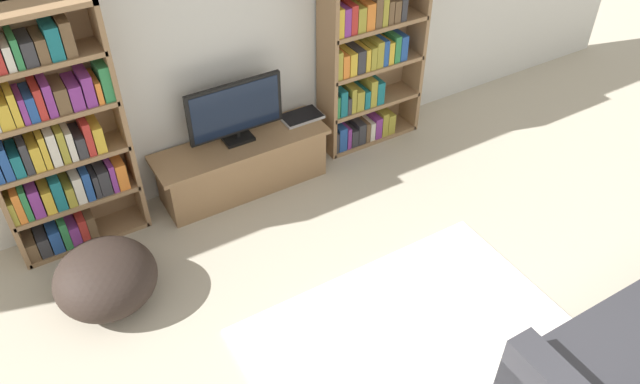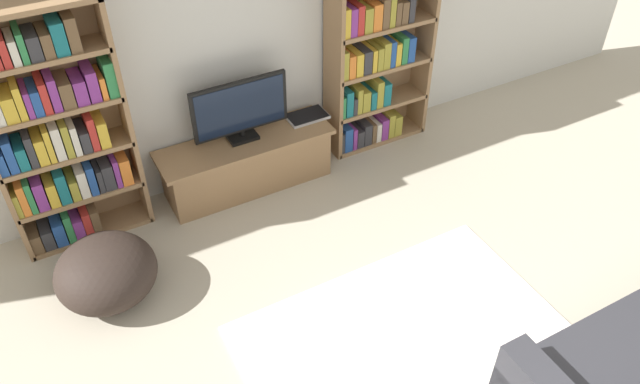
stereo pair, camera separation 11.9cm
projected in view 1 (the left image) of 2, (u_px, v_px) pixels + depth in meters
name	position (u px, v px, depth m)	size (l,w,h in m)	color
wall_back	(232.00, 29.00, 4.75)	(8.80, 0.06, 2.60)	silver
bookshelf_left	(50.00, 138.00, 4.29)	(0.95, 0.30, 1.88)	#93704C
bookshelf_right	(367.00, 46.00, 5.31)	(0.95, 0.30, 1.88)	#93704C
tv_stand	(243.00, 165.00, 5.21)	(1.46, 0.44, 0.46)	#8E6B47
television	(235.00, 111.00, 4.91)	(0.80, 0.16, 0.53)	black
laptop	(301.00, 116.00, 5.33)	(0.35, 0.22, 0.03)	#B7B7BC
area_rug	(430.00, 362.00, 4.00)	(2.10, 1.82, 0.02)	white
beanbag_ottoman	(106.00, 278.00, 4.25)	(0.70, 0.70, 0.45)	#2D231E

